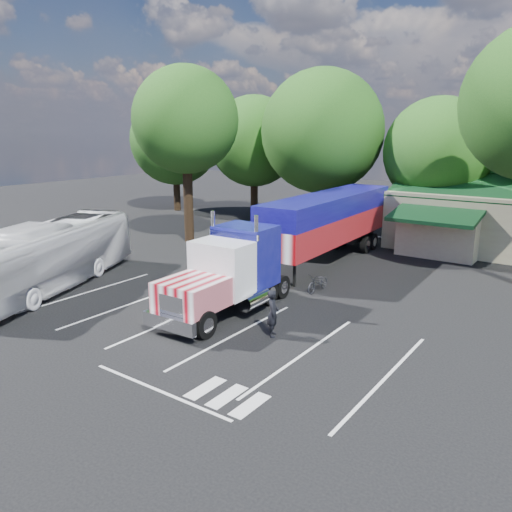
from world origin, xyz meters
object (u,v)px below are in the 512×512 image
Objects in this scene: tour_bus at (49,256)px; bicycle at (318,282)px; semi_truck at (308,230)px; silver_sedan at (447,242)px; woman at (273,313)px.

bicycle is at bearing 10.53° from tour_bus.
semi_truck is 4.15m from bicycle.
woman is at bearing 162.07° from silver_sedan.
woman reaches higher than silver_sedan.
woman is at bearing -70.42° from semi_truck.
bicycle is 0.45× the size of silver_sedan.
bicycle is (2.27, -2.79, -2.06)m from semi_truck.
woman is (3.57, -8.97, -1.58)m from semi_truck.
semi_truck is at bearing 131.33° from bicycle.
semi_truck is 1.74× the size of tour_bus.
tour_bus reaches higher than bicycle.
woman reaches higher than bicycle.
semi_truck reaches higher than silver_sedan.
semi_truck is 11.15× the size of woman.
silver_sedan is at bearing 60.76° from semi_truck.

